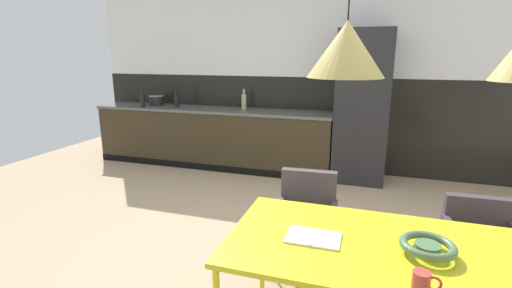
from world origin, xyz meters
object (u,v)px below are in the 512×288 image
Objects in this scene: armchair_head_of_table at (481,236)px; armchair_near_window at (306,210)px; bottle_oil_tall at (177,99)px; dining_table at (410,257)px; refrigerator_column at (362,108)px; mug_wide_latte at (422,282)px; bottle_vinegar_dark at (244,101)px; pendant_lamp_over_table_near at (346,49)px; fruit_bowl at (428,247)px; cooking_pot at (157,100)px; open_book at (313,238)px; bottle_spice_small at (142,100)px.

armchair_near_window is at bearing -2.00° from armchair_head_of_table.
bottle_oil_tall is at bearing -46.04° from armchair_near_window.
dining_table is 1.11m from armchair_near_window.
dining_table is (0.37, -3.20, -0.34)m from refrigerator_column.
mug_wide_latte is 4.76m from bottle_oil_tall.
bottle_vinegar_dark is 1.09m from bottle_oil_tall.
refrigerator_column is 2.44m from armchair_near_window.
pendant_lamp_over_table_near reaches higher than dining_table.
fruit_bowl is 0.89× the size of bottle_oil_tall.
mug_wide_latte is at bearing -42.20° from pendant_lamp_over_table_near.
cooking_pot reaches higher than armchair_head_of_table.
bottle_oil_tall reaches higher than mug_wide_latte.
bottle_oil_tall is at bearing -172.65° from bottle_vinegar_dark.
dining_table is 2.72× the size of armchair_head_of_table.
fruit_bowl is (-0.49, -0.87, 0.31)m from armchair_head_of_table.
mug_wide_latte is 5.14m from cooking_pot.
armchair_near_window is 0.93m from open_book.
bottle_spice_small is at bearing -38.66° from armchair_near_window.
refrigerator_column is 3.33m from bottle_spice_small.
bottle_spice_small is at bearing -176.19° from refrigerator_column.
open_book is (0.19, -0.88, 0.24)m from armchair_near_window.
cooking_pot is (-3.63, 3.62, 0.21)m from mug_wide_latte.
bottle_oil_tall reaches higher than bottle_vinegar_dark.
armchair_near_window is 1.43m from mug_wide_latte.
armchair_head_of_table is 0.90× the size of armchair_near_window.
bottle_oil_tall is (-2.49, 2.31, 0.55)m from armchair_near_window.
cooking_pot reaches higher than mug_wide_latte.
bottle_vinegar_dark reaches higher than bottle_spice_small.
refrigerator_column is at bearing -1.03° from cooking_pot.
pendant_lamp_over_table_near is at bearing 16.75° from open_book.
refrigerator_column reaches higher than bottle_spice_small.
open_book is 4.18m from bottle_oil_tall.
mug_wide_latte is (-0.55, -1.21, 0.31)m from armchair_head_of_table.
bottle_oil_tall is (0.43, -0.10, 0.05)m from cooking_pot.
mug_wide_latte is at bearing -88.57° from dining_table.
refrigerator_column is 2.82m from bottle_oil_tall.
bottle_oil_tall is (-3.19, 3.15, 0.35)m from dining_table.
bottle_vinegar_dark reaches higher than cooking_pot.
dining_table is 0.12m from fruit_bowl.
mug_wide_latte is at bearing -59.94° from bottle_vinegar_dark.
dining_table is at bearing 162.86° from fruit_bowl.
armchair_near_window is at bearing 131.51° from fruit_bowl.
mug_wide_latte is at bearing -44.92° from cooking_pot.
bottle_vinegar_dark reaches higher than open_book.
refrigerator_column reaches higher than armchair_head_of_table.
bottle_oil_tall reaches higher than armchair_head_of_table.
refrigerator_column reaches higher than dining_table.
mug_wide_latte is at bearing -32.42° from open_book.
refrigerator_column is 7.35× the size of bottle_spice_small.
pendant_lamp_over_table_near is (0.30, -0.85, 1.26)m from armchair_near_window.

